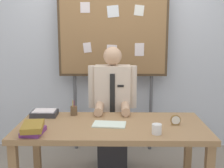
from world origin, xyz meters
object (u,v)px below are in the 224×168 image
object	(u,v)px
open_notebook	(109,124)
desk_clock	(176,120)
paper_tray	(44,113)
pen_holder	(74,111)
desk	(112,133)
book_stack	(33,128)
person	(113,113)
coffee_mug	(157,129)
bulletin_board	(113,31)

from	to	relation	value
open_notebook	desk_clock	bearing A→B (deg)	1.05
paper_tray	pen_holder	bearing A→B (deg)	4.85
paper_tray	desk	bearing A→B (deg)	-21.06
paper_tray	book_stack	bearing A→B (deg)	-86.63
open_notebook	book_stack	bearing A→B (deg)	-159.94
person	pen_holder	size ratio (longest dim) A/B	8.89
desk	coffee_mug	distance (m)	0.48
desk	open_notebook	world-z (taller)	open_notebook
paper_tray	person	bearing A→B (deg)	26.65
coffee_mug	pen_holder	xyz separation A→B (m)	(-0.78, 0.55, 0.01)
book_stack	paper_tray	world-z (taller)	book_stack
bulletin_board	coffee_mug	xyz separation A→B (m)	(0.39, -1.37, -0.81)
coffee_mug	pen_holder	size ratio (longest dim) A/B	0.54
open_notebook	paper_tray	world-z (taller)	paper_tray
coffee_mug	paper_tray	size ratio (longest dim) A/B	0.33
coffee_mug	pen_holder	bearing A→B (deg)	145.15
desk	pen_holder	distance (m)	0.51
person	coffee_mug	distance (m)	0.96
desk	desk_clock	world-z (taller)	desk_clock
pen_holder	coffee_mug	bearing A→B (deg)	-34.85
bulletin_board	pen_holder	xyz separation A→B (m)	(-0.40, -0.83, -0.81)
desk	desk_clock	bearing A→B (deg)	-0.83
person	coffee_mug	bearing A→B (deg)	-66.11
desk_clock	coffee_mug	size ratio (longest dim) A/B	1.11
desk	coffee_mug	size ratio (longest dim) A/B	20.18
desk_clock	paper_tray	xyz separation A→B (m)	(-1.29, 0.28, -0.02)
bulletin_board	desk_clock	distance (m)	1.51
book_stack	coffee_mug	bearing A→B (deg)	0.23
desk	person	distance (m)	0.62
bulletin_board	open_notebook	distance (m)	1.42
book_stack	pen_holder	xyz separation A→B (m)	(0.27, 0.55, 0.00)
book_stack	pen_holder	distance (m)	0.61
pen_holder	paper_tray	bearing A→B (deg)	-175.15
pen_holder	open_notebook	bearing A→B (deg)	-39.94
pen_holder	paper_tray	size ratio (longest dim) A/B	0.62
person	pen_holder	bearing A→B (deg)	-140.77
coffee_mug	paper_tray	xyz separation A→B (m)	(-1.08, 0.52, -0.02)
open_notebook	desk_clock	world-z (taller)	desk_clock
pen_holder	desk	bearing A→B (deg)	-36.50
desk	book_stack	world-z (taller)	book_stack
person	paper_tray	xyz separation A→B (m)	(-0.70, -0.35, 0.10)
book_stack	coffee_mug	world-z (taller)	same
open_notebook	paper_tray	distance (m)	0.74
bulletin_board	pen_holder	bearing A→B (deg)	-115.70
desk_clock	paper_tray	distance (m)	1.32
open_notebook	desk_clock	distance (m)	0.62
person	paper_tray	distance (m)	0.79
bulletin_board	coffee_mug	size ratio (longest dim) A/B	25.48
desk	desk_clock	xyz separation A→B (m)	(0.59, -0.01, 0.13)
book_stack	pen_holder	bearing A→B (deg)	63.90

